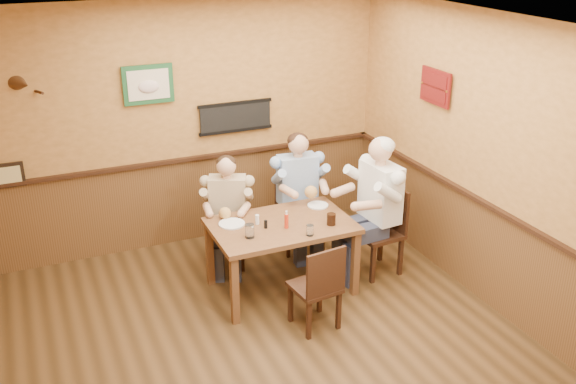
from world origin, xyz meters
The scene contains 17 objects.
room centered at (0.14, 0.17, 1.69)m, with size 5.02×5.03×2.81m.
dining_table centered at (0.71, 1.00, 0.66)m, with size 1.40×0.90×0.75m.
chair_back_left centered at (0.39, 1.70, 0.40)m, with size 0.37×0.37×0.80m, color #351D10, non-canonical shape.
chair_back_right centered at (1.23, 1.75, 0.44)m, with size 0.41×0.41×0.88m, color #351D10, non-canonical shape.
chair_right_end centered at (1.80, 0.93, 0.48)m, with size 0.44×0.44×0.96m, color #351D10, non-canonical shape.
chair_near_side centered at (0.74, 0.29, 0.43)m, with size 0.40×0.40×0.87m, color #351D10, non-canonical shape.
diner_tan_shirt centered at (0.39, 1.70, 0.57)m, with size 0.53×0.53×1.15m, color #CAB18B, non-canonical shape.
diner_blue_polo centered at (1.23, 1.75, 0.63)m, with size 0.58×0.58×1.26m, color #8DA9D3, non-canonical shape.
diner_white_elder centered at (1.80, 0.93, 0.69)m, with size 0.63×0.63×1.37m, color white, non-canonical shape.
water_glass_left centered at (0.32, 0.84, 0.82)m, with size 0.09×0.09×0.13m, color silver.
water_glass_mid centered at (0.86, 0.66, 0.80)m, with size 0.07×0.07×0.11m, color white.
cola_tumbler centered at (1.16, 0.78, 0.81)m, with size 0.09×0.09×0.12m, color black.
hot_sauce_bottle centered at (0.72, 0.89, 0.83)m, with size 0.04×0.04×0.16m, color red.
salt_shaker centered at (0.49, 1.09, 0.80)m, with size 0.04×0.04×0.10m, color white.
pepper_shaker centered at (0.53, 0.97, 0.79)m, with size 0.03×0.03×0.08m, color black.
plate_far_left centered at (0.25, 1.18, 0.76)m, with size 0.26×0.26×0.02m, color white.
plate_far_right centered at (1.23, 1.24, 0.76)m, with size 0.22×0.22×0.01m, color silver.
Camera 1 is at (-1.52, -4.28, 3.52)m, focal length 40.00 mm.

